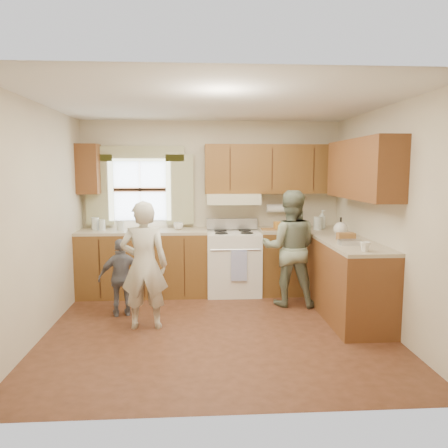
{
  "coord_description": "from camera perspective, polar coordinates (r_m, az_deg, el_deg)",
  "views": [
    {
      "loc": [
        -0.22,
        -4.75,
        1.8
      ],
      "look_at": [
        0.1,
        0.4,
        1.15
      ],
      "focal_mm": 35.0,
      "sensor_mm": 36.0,
      "label": 1
    }
  ],
  "objects": [
    {
      "name": "kitchen_fixtures",
      "position": [
        5.96,
        4.51,
        -2.12
      ],
      "size": [
        3.8,
        2.25,
        2.15
      ],
      "color": "#492B0F",
      "rests_on": "ground"
    },
    {
      "name": "woman_right",
      "position": [
        5.83,
        8.6,
        -3.15
      ],
      "size": [
        0.84,
        0.71,
        1.53
      ],
      "primitive_type": "imported",
      "rotation": [
        0.0,
        0.0,
        2.95
      ],
      "color": "#263F27",
      "rests_on": "ground"
    },
    {
      "name": "room",
      "position": [
        4.79,
        -0.89,
        0.58
      ],
      "size": [
        3.8,
        3.8,
        3.8
      ],
      "color": "#432415",
      "rests_on": "ground"
    },
    {
      "name": "child",
      "position": [
        5.53,
        -13.19,
        -6.82
      ],
      "size": [
        0.6,
        0.36,
        0.96
      ],
      "primitive_type": "imported",
      "rotation": [
        0.0,
        0.0,
        3.37
      ],
      "color": "slate",
      "rests_on": "ground"
    },
    {
      "name": "stove",
      "position": [
        6.35,
        1.22,
        -4.94
      ],
      "size": [
        0.76,
        0.67,
        1.07
      ],
      "color": "silver",
      "rests_on": "ground"
    },
    {
      "name": "woman_left",
      "position": [
        5.01,
        -10.39,
        -5.31
      ],
      "size": [
        0.53,
        0.35,
        1.45
      ],
      "primitive_type": "imported",
      "rotation": [
        0.0,
        0.0,
        3.14
      ],
      "color": "beige",
      "rests_on": "ground"
    }
  ]
}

